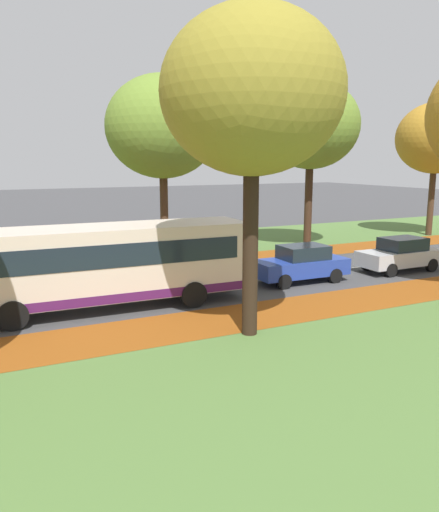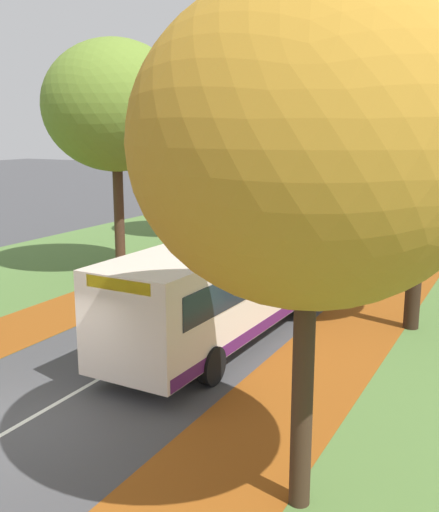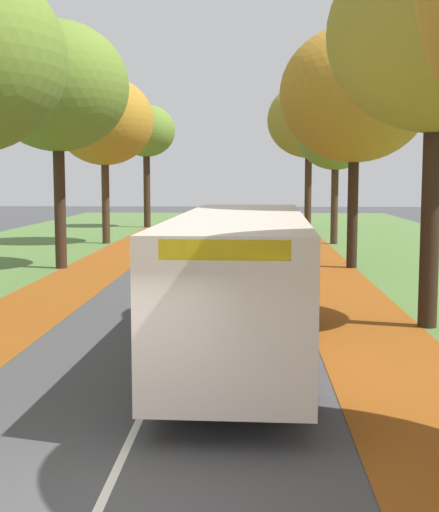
# 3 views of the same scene
# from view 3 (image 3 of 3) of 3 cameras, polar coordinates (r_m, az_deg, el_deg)

# --- Properties ---
(ground_plane) EXTENTS (160.00, 160.00, 0.00)m
(ground_plane) POSITION_cam_3_polar(r_m,az_deg,el_deg) (8.70, -9.65, -19.33)
(ground_plane) COLOR #424244
(leaf_litter_left) EXTENTS (2.80, 60.00, 0.00)m
(leaf_litter_left) POSITION_cam_3_polar(r_m,az_deg,el_deg) (22.86, -13.56, -3.21)
(leaf_litter_left) COLOR #8C4714
(leaf_litter_left) RESTS_ON grass_verge_left
(leaf_litter_right) EXTENTS (2.80, 60.00, 0.00)m
(leaf_litter_right) POSITION_cam_3_polar(r_m,az_deg,el_deg) (22.16, 9.99, -3.43)
(leaf_litter_right) COLOR #8C4714
(leaf_litter_right) RESTS_ON grass_verge_right
(road_centre_line) EXTENTS (0.12, 80.00, 0.01)m
(road_centre_line) POSITION_cam_3_polar(r_m,az_deg,el_deg) (27.96, -1.01, -1.30)
(road_centre_line) COLOR silver
(road_centre_line) RESTS_ON ground
(tree_left_mid) EXTENTS (5.73, 5.73, 9.89)m
(tree_left_mid) POSITION_cam_3_polar(r_m,az_deg,el_deg) (29.84, -12.87, 13.04)
(tree_left_mid) COLOR #382619
(tree_left_mid) RESTS_ON ground
(tree_left_far) EXTENTS (5.42, 5.42, 9.22)m
(tree_left_far) POSITION_cam_3_polar(r_m,az_deg,el_deg) (40.34, -9.21, 10.61)
(tree_left_far) COLOR #422D1E
(tree_left_far) RESTS_ON ground
(tree_left_distant) EXTENTS (4.19, 4.19, 8.91)m
(tree_left_distant) POSITION_cam_3_polar(r_m,az_deg,el_deg) (52.72, -5.88, 9.85)
(tree_left_distant) COLOR #382619
(tree_left_distant) RESTS_ON ground
(tree_right_near) EXTENTS (5.26, 5.26, 9.53)m
(tree_right_near) POSITION_cam_3_polar(r_m,az_deg,el_deg) (18.59, 16.97, 16.57)
(tree_right_near) COLOR black
(tree_right_near) RESTS_ON ground
(tree_right_mid) EXTENTS (6.06, 6.06, 9.75)m
(tree_right_mid) POSITION_cam_3_polar(r_m,az_deg,el_deg) (29.75, 10.79, 12.57)
(tree_right_mid) COLOR black
(tree_right_mid) RESTS_ON ground
(tree_right_far) EXTENTS (4.32, 4.32, 7.98)m
(tree_right_far) POSITION_cam_3_polar(r_m,az_deg,el_deg) (40.03, 9.28, 9.54)
(tree_right_far) COLOR #422D1E
(tree_right_far) RESTS_ON ground
(tree_right_distant) EXTENTS (5.91, 5.91, 10.35)m
(tree_right_distant) POSITION_cam_3_polar(r_m,az_deg,el_deg) (51.67, 7.18, 10.70)
(tree_right_distant) COLOR #382619
(tree_right_distant) RESTS_ON ground
(bus) EXTENTS (2.88, 10.47, 2.98)m
(bus) POSITION_cam_3_polar(r_m,az_deg,el_deg) (14.59, 1.73, -1.71)
(bus) COLOR beige
(bus) RESTS_ON ground
(car_blue_lead) EXTENTS (1.85, 4.23, 1.62)m
(car_blue_lead) POSITION_cam_3_polar(r_m,az_deg,el_deg) (23.23, 1.39, -0.88)
(car_blue_lead) COLOR #233D9E
(car_blue_lead) RESTS_ON ground
(car_silver_following) EXTENTS (1.79, 4.20, 1.62)m
(car_silver_following) POSITION_cam_3_polar(r_m,az_deg,el_deg) (28.79, 2.12, 0.54)
(car_silver_following) COLOR #B7BABF
(car_silver_following) RESTS_ON ground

